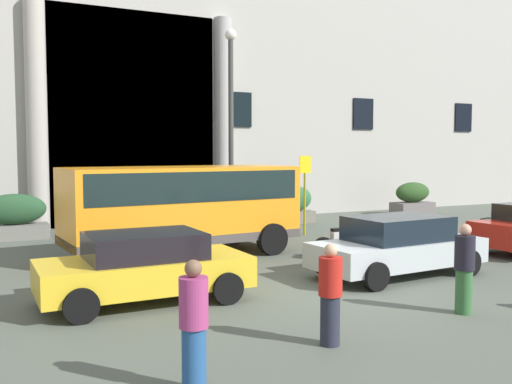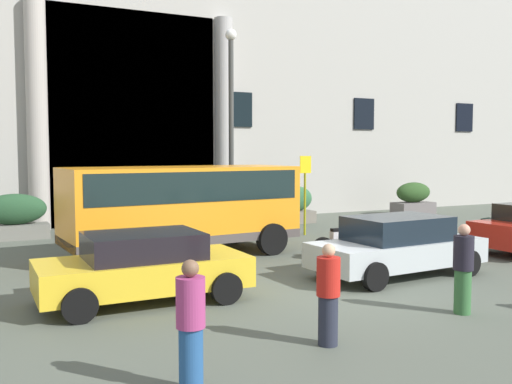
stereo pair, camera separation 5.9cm
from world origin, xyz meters
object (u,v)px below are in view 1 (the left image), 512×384
pedestrian_child_trailing (464,269)px  pedestrian_man_red_shirt (330,295)px  orange_minibus (182,202)px  scooter_by_planter (489,229)px  hedge_planter_east (14,217)px  lamppost_plaza_centre (231,115)px  hedge_planter_entrance_left (296,205)px  hedge_planter_entrance_right (412,199)px  hedge_planter_far_west (175,211)px  pedestrian_man_crossing (194,326)px  bus_stop_sign (305,186)px  parked_compact_extra (398,246)px  motorcycle_far_end (345,241)px  white_taxi_kerbside (145,266)px

pedestrian_child_trailing → pedestrian_man_red_shirt: (-3.12, -0.34, -0.05)m
orange_minibus → scooter_by_planter: 9.83m
hedge_planter_east → lamppost_plaza_centre: lamppost_plaza_centre is taller
hedge_planter_entrance_left → pedestrian_child_trailing: size_ratio=0.92×
hedge_planter_entrance_left → pedestrian_child_trailing: (-3.87, -12.62, 0.09)m
hedge_planter_entrance_right → lamppost_plaza_centre: 10.75m
hedge_planter_far_west → pedestrian_man_crossing: (-4.41, -14.10, 0.15)m
orange_minibus → hedge_planter_far_west: orange_minibus is taller
bus_stop_sign → parked_compact_extra: 6.82m
parked_compact_extra → pedestrian_man_crossing: size_ratio=2.67×
hedge_planter_entrance_left → pedestrian_man_red_shirt: bearing=-118.3°
hedge_planter_entrance_right → pedestrian_man_red_shirt: (-13.40, -13.23, 0.05)m
orange_minibus → pedestrian_man_crossing: orange_minibus is taller
pedestrian_man_red_shirt → orange_minibus: bearing=69.6°
hedge_planter_entrance_left → hedge_planter_entrance_right: (6.42, 0.27, -0.00)m
parked_compact_extra → hedge_planter_entrance_right: bearing=43.2°
hedge_planter_entrance_right → scooter_by_planter: 8.24m
bus_stop_sign → lamppost_plaza_centre: size_ratio=0.39×
orange_minibus → hedge_planter_entrance_right: orange_minibus is taller
hedge_planter_entrance_right → pedestrian_man_red_shirt: pedestrian_man_red_shirt is taller
hedge_planter_east → hedge_planter_entrance_right: size_ratio=1.11×
hedge_planter_far_west → parked_compact_extra: bearing=-78.0°
motorcycle_far_end → scooter_by_planter: same height
pedestrian_child_trailing → pedestrian_man_crossing: size_ratio=1.00×
orange_minibus → motorcycle_far_end: bearing=-34.7°
orange_minibus → hedge_planter_east: 6.76m
orange_minibus → bus_stop_sign: bearing=15.2°
parked_compact_extra → motorcycle_far_end: bearing=81.1°
parked_compact_extra → lamppost_plaza_centre: 8.84m
hedge_planter_entrance_left → hedge_planter_entrance_right: size_ratio=0.78×
orange_minibus → white_taxi_kerbside: bearing=-122.1°
bus_stop_sign → pedestrian_child_trailing: bus_stop_sign is taller
white_taxi_kerbside → lamppost_plaza_centre: size_ratio=0.56×
hedge_planter_east → orange_minibus: bearing=-52.6°
motorcycle_far_end → pedestrian_child_trailing: 5.61m
bus_stop_sign → scooter_by_planter: 6.15m
motorcycle_far_end → pedestrian_child_trailing: size_ratio=1.22×
hedge_planter_entrance_left → pedestrian_man_red_shirt: (-6.99, -12.96, 0.04)m
orange_minibus → hedge_planter_far_west: size_ratio=4.56×
parked_compact_extra → white_taxi_kerbside: size_ratio=1.08×
parked_compact_extra → scooter_by_planter: (5.78, 2.43, -0.26)m
pedestrian_man_red_shirt → pedestrian_man_crossing: size_ratio=0.95×
bus_stop_sign → scooter_by_planter: bus_stop_sign is taller
parked_compact_extra → white_taxi_kerbside: (-5.98, 0.36, -0.02)m
hedge_planter_entrance_left → parked_compact_extra: size_ratio=0.35×
hedge_planter_entrance_right → hedge_planter_east: bearing=179.4°
hedge_planter_east → hedge_planter_entrance_left: bearing=-2.4°
hedge_planter_entrance_left → motorcycle_far_end: hedge_planter_entrance_left is taller
white_taxi_kerbside → pedestrian_man_crossing: 4.39m
scooter_by_planter → lamppost_plaza_centre: bearing=122.9°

